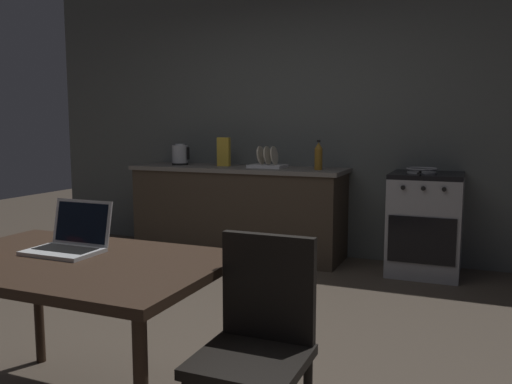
% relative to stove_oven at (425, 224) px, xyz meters
% --- Properties ---
extents(ground_plane, '(12.00, 12.00, 0.00)m').
position_rel_stove_oven_xyz_m(ground_plane, '(-1.28, -2.12, -0.44)').
color(ground_plane, '#473D33').
extents(back_wall, '(6.40, 0.10, 2.83)m').
position_rel_stove_oven_xyz_m(back_wall, '(-0.98, 0.35, 0.97)').
color(back_wall, '#525755').
rests_on(back_wall, ground_plane).
extents(kitchen_counter, '(2.16, 0.64, 0.89)m').
position_rel_stove_oven_xyz_m(kitchen_counter, '(-1.80, 0.00, 0.00)').
color(kitchen_counter, '#382D23').
rests_on(kitchen_counter, ground_plane).
extents(stove_oven, '(0.60, 0.62, 0.89)m').
position_rel_stove_oven_xyz_m(stove_oven, '(0.00, 0.00, 0.00)').
color(stove_oven, gray).
rests_on(stove_oven, ground_plane).
extents(dining_table, '(1.30, 0.85, 0.73)m').
position_rel_stove_oven_xyz_m(dining_table, '(-1.19, -3.01, 0.21)').
color(dining_table, '#332319').
rests_on(dining_table, ground_plane).
extents(chair, '(0.40, 0.40, 0.88)m').
position_rel_stove_oven_xyz_m(chair, '(-0.34, -2.99, 0.06)').
color(chair, black).
rests_on(chair, ground_plane).
extents(laptop, '(0.32, 0.27, 0.22)m').
position_rel_stove_oven_xyz_m(laptop, '(-1.30, -2.92, 0.33)').
color(laptop, silver).
rests_on(laptop, dining_table).
extents(electric_kettle, '(0.19, 0.17, 0.22)m').
position_rel_stove_oven_xyz_m(electric_kettle, '(-2.46, 0.00, 0.55)').
color(electric_kettle, black).
rests_on(electric_kettle, kitchen_counter).
extents(bottle, '(0.07, 0.07, 0.27)m').
position_rel_stove_oven_xyz_m(bottle, '(-0.96, -0.05, 0.57)').
color(bottle, '#8C601E').
rests_on(bottle, kitchen_counter).
extents(frying_pan, '(0.26, 0.43, 0.05)m').
position_rel_stove_oven_xyz_m(frying_pan, '(-0.04, -0.03, 0.47)').
color(frying_pan, gray).
rests_on(frying_pan, stove_oven).
extents(cereal_box, '(0.13, 0.05, 0.29)m').
position_rel_stove_oven_xyz_m(cereal_box, '(-1.97, 0.02, 0.59)').
color(cereal_box, gold).
rests_on(cereal_box, kitchen_counter).
extents(dish_rack, '(0.34, 0.26, 0.21)m').
position_rel_stove_oven_xyz_m(dish_rack, '(-1.48, 0.00, 0.49)').
color(dish_rack, silver).
rests_on(dish_rack, kitchen_counter).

